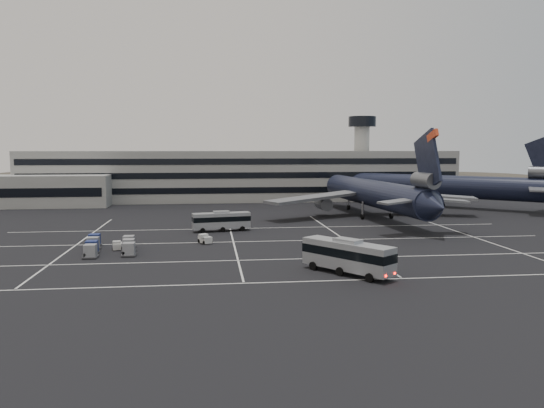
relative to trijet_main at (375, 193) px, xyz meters
The scene contains 11 objects.
ground 38.84m from the trijet_main, 130.37° to the right, with size 260.00×260.00×0.00m, color black.
lane_markings 37.68m from the trijet_main, 129.98° to the right, with size 90.00×55.62×0.01m.
terminal 50.29m from the trijet_main, 123.68° to the left, with size 125.00×26.00×24.00m.
hills 141.92m from the trijet_main, 92.82° to the left, with size 352.00×180.00×44.00m.
trijet_main is the anchor object (origin of this frame).
trijet_far 30.60m from the trijet_main, 36.75° to the left, with size 46.13×43.13×18.08m.
bus_near 51.96m from the trijet_main, 111.00° to the right, with size 9.38×11.13×4.20m.
bus_far 35.60m from the trijet_main, 156.61° to the right, with size 10.51×4.18×3.62m.
tug_a 56.69m from the trijet_main, 148.08° to the right, with size 1.44×2.22×1.36m.
tug_b 44.16m from the trijet_main, 143.47° to the right, with size 2.37×2.78×1.54m.
uld_cluster 58.33m from the trijet_main, 147.45° to the right, with size 8.48×11.37×1.85m.
Camera 1 is at (-9.56, -78.66, 14.69)m, focal length 35.00 mm.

